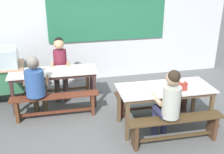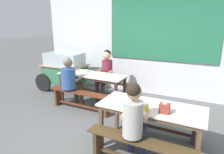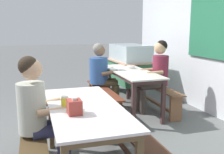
% 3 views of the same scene
% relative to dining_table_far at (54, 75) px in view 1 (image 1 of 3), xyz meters
% --- Properties ---
extents(ground_plane, '(40.00, 40.00, 0.00)m').
position_rel_dining_table_far_xyz_m(ground_plane, '(1.14, -1.15, -0.69)').
color(ground_plane, slate).
extents(backdrop_wall, '(6.97, 0.23, 3.03)m').
position_rel_dining_table_far_xyz_m(backdrop_wall, '(1.16, 1.36, 0.90)').
color(backdrop_wall, white).
rests_on(backdrop_wall, ground_plane).
extents(dining_table_far, '(1.77, 0.67, 0.77)m').
position_rel_dining_table_far_xyz_m(dining_table_far, '(0.00, 0.00, 0.00)').
color(dining_table_far, silver).
rests_on(dining_table_far, ground_plane).
extents(dining_table_near, '(1.69, 0.77, 0.77)m').
position_rel_dining_table_far_xyz_m(dining_table_near, '(1.88, -1.29, 0.00)').
color(dining_table_near, silver).
rests_on(dining_table_near, ground_plane).
extents(bench_far_back, '(1.74, 0.28, 0.46)m').
position_rel_dining_table_far_xyz_m(bench_far_back, '(0.01, 0.53, -0.39)').
color(bench_far_back, brown).
rests_on(bench_far_back, ground_plane).
extents(bench_far_front, '(1.67, 0.27, 0.46)m').
position_rel_dining_table_far_xyz_m(bench_far_front, '(-0.01, -0.53, -0.38)').
color(bench_far_front, brown).
rests_on(bench_far_front, ground_plane).
extents(bench_near_back, '(1.55, 0.30, 0.46)m').
position_rel_dining_table_far_xyz_m(bench_near_back, '(1.89, -0.77, -0.39)').
color(bench_near_back, '#48291C').
rests_on(bench_near_back, ground_plane).
extents(bench_near_front, '(1.61, 0.30, 0.46)m').
position_rel_dining_table_far_xyz_m(bench_near_front, '(1.87, -1.82, -0.39)').
color(bench_near_front, '#4F3A21').
rests_on(bench_near_front, ground_plane).
extents(person_center_facing, '(0.42, 0.58, 1.34)m').
position_rel_dining_table_far_xyz_m(person_center_facing, '(0.16, 0.44, 0.07)').
color(person_center_facing, '#453A34').
rests_on(person_center_facing, ground_plane).
extents(person_left_back_turned, '(0.50, 0.57, 1.27)m').
position_rel_dining_table_far_xyz_m(person_left_back_turned, '(-0.34, -0.46, 0.04)').
color(person_left_back_turned, '#473E28').
rests_on(person_left_back_turned, ground_plane).
extents(person_near_front, '(0.42, 0.52, 1.30)m').
position_rel_dining_table_far_xyz_m(person_near_front, '(1.75, -1.75, 0.05)').
color(person_near_front, '#2E3053').
rests_on(person_near_front, ground_plane).
extents(tissue_box, '(0.15, 0.13, 0.16)m').
position_rel_dining_table_far_xyz_m(tissue_box, '(2.11, -1.44, 0.15)').
color(tissue_box, '#9B372E').
rests_on(tissue_box, dining_table_near).
extents(condiment_jar, '(0.08, 0.08, 0.11)m').
position_rel_dining_table_far_xyz_m(condiment_jar, '(1.85, -1.49, 0.14)').
color(condiment_jar, yellow).
rests_on(condiment_jar, dining_table_near).
extents(soup_bowl, '(0.17, 0.17, 0.05)m').
position_rel_dining_table_far_xyz_m(soup_bowl, '(-0.26, 0.10, 0.11)').
color(soup_bowl, silver).
rests_on(soup_bowl, dining_table_far).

